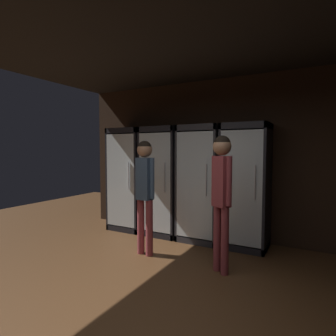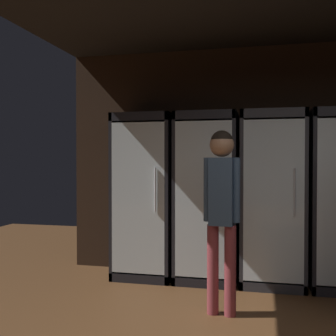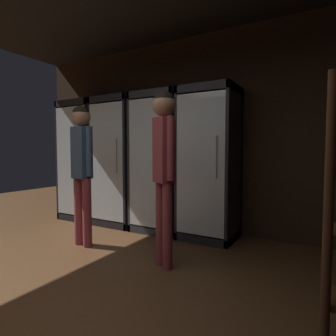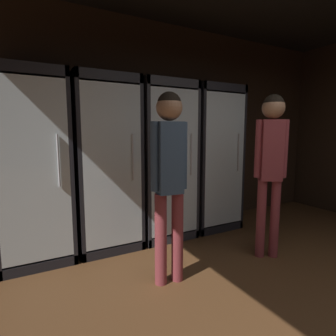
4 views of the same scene
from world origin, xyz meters
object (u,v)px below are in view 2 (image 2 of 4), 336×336
(cooler_far_left, at_px, (146,198))
(cooler_center, at_px, (273,200))
(shopper_near, at_px, (222,200))
(cooler_left, at_px, (207,199))

(cooler_far_left, bearing_deg, cooler_center, 0.05)
(shopper_near, bearing_deg, cooler_left, 104.44)
(shopper_near, bearing_deg, cooler_center, 66.14)
(cooler_far_left, height_order, cooler_left, same)
(cooler_center, distance_m, shopper_near, 1.18)
(cooler_center, bearing_deg, cooler_far_left, -179.95)
(cooler_far_left, height_order, cooler_center, same)
(cooler_far_left, height_order, shopper_near, cooler_far_left)
(cooler_left, relative_size, cooler_center, 1.00)
(cooler_far_left, distance_m, cooler_left, 0.75)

